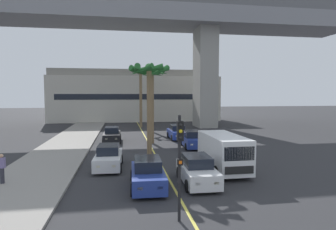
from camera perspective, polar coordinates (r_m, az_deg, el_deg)
sidewalk_left at (r=19.98m, az=-24.73°, el=-10.49°), size 4.80×80.00×0.15m
lane_stripe_center at (r=27.22m, az=-3.41°, el=-6.43°), size 0.14×56.00×0.01m
bridge_overpass at (r=43.87m, az=-4.09°, el=17.79°), size 65.28×8.00×19.24m
pier_building_backdrop at (r=55.20m, az=-6.45°, el=3.80°), size 31.27×8.04×9.52m
car_queue_front at (r=16.38m, az=5.85°, el=-11.00°), size 1.91×4.14×1.56m
car_queue_second at (r=32.07m, az=1.84°, el=-3.52°), size 1.87×4.12×1.56m
car_queue_third at (r=30.67m, az=-11.13°, el=-3.95°), size 1.86×4.12×1.56m
car_queue_fourth at (r=19.95m, az=-11.81°, el=-8.31°), size 1.94×4.15×1.56m
car_queue_fifth at (r=15.65m, az=-4.09°, el=-11.71°), size 1.94×4.15×1.56m
car_queue_sixth at (r=27.09m, az=4.86°, el=-4.95°), size 1.95×4.16×1.56m
delivery_van at (r=19.06m, az=10.99°, el=-7.15°), size 2.17×5.25×2.36m
traffic_light_median_near at (r=11.09m, az=2.36°, el=-7.71°), size 0.24×0.37×4.20m
palm_tree_near_median at (r=21.30m, az=-3.76°, el=6.86°), size 3.11×3.13×7.28m
palm_tree_mid_median at (r=28.93m, az=-3.21°, el=6.12°), size 2.57×2.69×7.67m
palm_tree_far_median at (r=43.40m, az=-5.48°, el=6.75°), size 3.41×3.49×9.04m
pedestrian_near_crosswalk at (r=18.15m, az=-30.27°, el=-9.15°), size 0.34×0.22×1.62m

